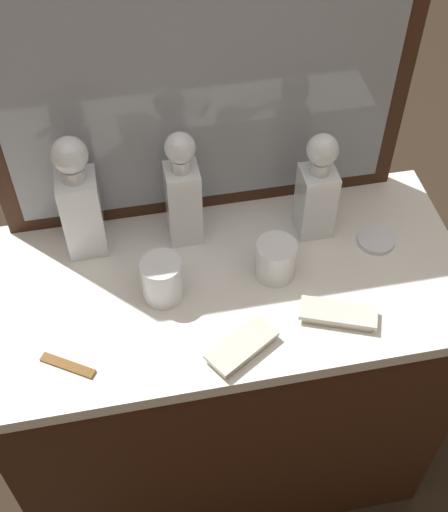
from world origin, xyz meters
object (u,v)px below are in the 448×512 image
silver_brush_far_left (244,347)px  tortoiseshell_comb (68,365)px  crystal_tumbler_far_left (162,281)px  silver_brush_center (338,314)px  porcelain_dish (376,240)px  crystal_decanter_center (183,198)px  crystal_decanter_left (317,194)px  crystal_tumbler_center (276,262)px  crystal_decanter_far_right (81,206)px

silver_brush_far_left → tortoiseshell_comb: (-0.35, 0.03, -0.01)m
crystal_tumbler_far_left → silver_brush_center: (0.34, -0.13, -0.03)m
silver_brush_center → porcelain_dish: size_ratio=2.03×
silver_brush_center → porcelain_dish: bearing=51.4°
silver_brush_far_left → crystal_decanter_center: bearing=101.2°
crystal_decanter_left → crystal_tumbler_far_left: (-0.36, -0.13, -0.06)m
porcelain_dish → crystal_decanter_left: bearing=151.3°
crystal_decanter_left → tortoiseshell_comb: 0.64m
porcelain_dish → tortoiseshell_comb: size_ratio=0.77×
crystal_decanter_center → porcelain_dish: bearing=-14.3°
porcelain_dish → crystal_tumbler_far_left: bearing=-173.5°
crystal_decanter_left → crystal_tumbler_far_left: bearing=-160.7°
crystal_tumbler_far_left → silver_brush_far_left: (0.14, -0.17, -0.03)m
crystal_tumbler_center → tortoiseshell_comb: crystal_tumbler_center is taller
silver_brush_far_left → crystal_decanter_left: bearing=52.9°
crystal_decanter_center → porcelain_dish: size_ratio=3.50×
porcelain_dish → tortoiseshell_comb: (-0.70, -0.20, -0.00)m
silver_brush_center → silver_brush_far_left: bearing=-169.1°
silver_brush_center → crystal_tumbler_center: bearing=124.9°
crystal_decanter_far_right → tortoiseshell_comb: size_ratio=2.82×
silver_brush_center → tortoiseshell_comb: silver_brush_center is taller
silver_brush_far_left → tortoiseshell_comb: bearing=175.1°
crystal_decanter_left → crystal_decanter_center: bearing=173.0°
crystal_decanter_far_right → tortoiseshell_comb: crystal_decanter_far_right is taller
crystal_decanter_center → tortoiseshell_comb: crystal_decanter_center is taller
porcelain_dish → silver_brush_center: bearing=-128.6°
crystal_tumbler_far_left → silver_brush_center: crystal_tumbler_far_left is taller
crystal_decanter_center → porcelain_dish: (0.42, -0.11, -0.11)m
crystal_decanter_center → crystal_decanter_left: bearing=-7.0°
crystal_tumbler_far_left → tortoiseshell_comb: bearing=-146.0°
crystal_tumbler_far_left → tortoiseshell_comb: 0.25m
crystal_decanter_far_right → crystal_tumbler_far_left: crystal_decanter_far_right is taller
crystal_decanter_left → crystal_tumbler_center: crystal_decanter_left is taller
crystal_decanter_far_right → silver_brush_center: crystal_decanter_far_right is taller
crystal_decanter_left → silver_brush_far_left: crystal_decanter_left is taller
crystal_decanter_center → crystal_decanter_far_right: (-0.22, 0.01, 0.01)m
crystal_tumbler_far_left → porcelain_dish: size_ratio=1.22×
crystal_tumbler_center → crystal_decanter_center: bearing=138.7°
crystal_tumbler_far_left → porcelain_dish: crystal_tumbler_far_left is taller
crystal_tumbler_far_left → tortoiseshell_comb: crystal_tumbler_far_left is taller
crystal_decanter_center → porcelain_dish: crystal_decanter_center is taller
tortoiseshell_comb → crystal_tumbler_far_left: bearing=34.0°
crystal_decanter_left → crystal_tumbler_far_left: size_ratio=2.66×
crystal_decanter_far_right → silver_brush_far_left: crystal_decanter_far_right is taller
silver_brush_center → tortoiseshell_comb: size_ratio=1.56×
crystal_decanter_left → silver_brush_center: (-0.02, -0.26, -0.10)m
porcelain_dish → tortoiseshell_comb: porcelain_dish is taller
crystal_tumbler_center → porcelain_dish: 0.25m
crystal_decanter_center → silver_brush_center: 0.41m
crystal_decanter_center → silver_brush_far_left: (0.07, -0.33, -0.10)m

